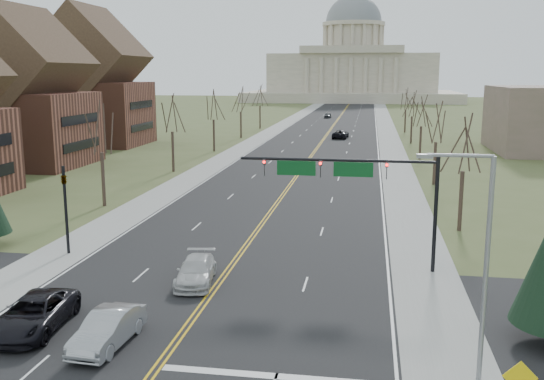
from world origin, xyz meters
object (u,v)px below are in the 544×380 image
(signal_left, at_px, (65,200))
(car_sb_inner_lead, at_px, (108,329))
(car_sb_outer_lead, at_px, (34,314))
(car_far_nb, at_px, (340,134))
(street_light, at_px, (480,254))
(car_sb_inner_second, at_px, (196,271))
(car_far_sb, at_px, (328,115))
(signal_mast, at_px, (352,177))

(signal_left, relative_size, car_sb_inner_lead, 1.26)
(car_sb_outer_lead, height_order, car_far_nb, car_sb_outer_lead)
(signal_left, relative_size, street_light, 0.66)
(car_far_nb, bearing_deg, car_sb_inner_second, 91.70)
(car_far_nb, bearing_deg, street_light, 100.87)
(car_sb_outer_lead, bearing_deg, car_far_nb, 78.34)
(car_far_sb, bearing_deg, street_light, -80.15)
(street_light, distance_m, car_sb_inner_lead, 16.23)
(signal_mast, relative_size, car_sb_inner_second, 2.43)
(car_sb_inner_second, bearing_deg, street_light, -41.12)
(car_sb_outer_lead, height_order, car_sb_inner_second, car_sb_outer_lead)
(signal_mast, bearing_deg, car_far_sb, 94.66)
(signal_mast, relative_size, signal_left, 2.02)
(car_sb_outer_lead, relative_size, car_sb_inner_second, 1.15)
(street_light, height_order, car_sb_inner_second, street_light)
(street_light, distance_m, car_far_sb, 143.08)
(street_light, bearing_deg, car_sb_outer_lead, 175.35)
(signal_mast, bearing_deg, signal_left, 180.00)
(signal_mast, bearing_deg, car_far_nb, 93.30)
(signal_left, relative_size, car_far_nb, 1.05)
(signal_mast, relative_size, car_far_sb, 2.94)
(signal_mast, xyz_separation_m, car_sb_outer_lead, (-14.47, -11.89, -4.95))
(signal_mast, height_order, car_sb_inner_lead, signal_mast)
(car_sb_inner_second, bearing_deg, car_sb_outer_lead, -135.12)
(car_far_sb, bearing_deg, car_sb_inner_second, -85.73)
(car_far_nb, bearing_deg, signal_left, 84.06)
(signal_mast, height_order, car_sb_outer_lead, signal_mast)
(car_far_sb, bearing_deg, car_far_nb, -79.82)
(car_sb_outer_lead, xyz_separation_m, car_sb_inner_second, (5.73, 7.56, -0.08))
(car_sb_inner_lead, bearing_deg, car_sb_inner_second, 83.38)
(car_sb_inner_second, bearing_deg, car_far_sb, 82.78)
(car_sb_outer_lead, xyz_separation_m, car_far_sb, (4.00, 140.52, -0.10))
(signal_left, relative_size, car_sb_inner_second, 1.20)
(signal_left, xyz_separation_m, car_sb_inner_second, (10.20, -4.33, -2.98))
(car_sb_inner_lead, relative_size, car_far_nb, 0.84)
(signal_left, xyz_separation_m, car_far_nb, (14.50, 76.99, -2.91))
(car_sb_inner_lead, height_order, car_sb_inner_second, car_sb_inner_lead)
(signal_mast, distance_m, car_sb_inner_second, 10.98)
(signal_left, bearing_deg, car_sb_outer_lead, -69.40)
(signal_left, height_order, car_sb_inner_lead, signal_left)
(car_sb_inner_second, bearing_deg, car_sb_inner_lead, -108.29)
(car_sb_inner_second, relative_size, car_far_nb, 0.88)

